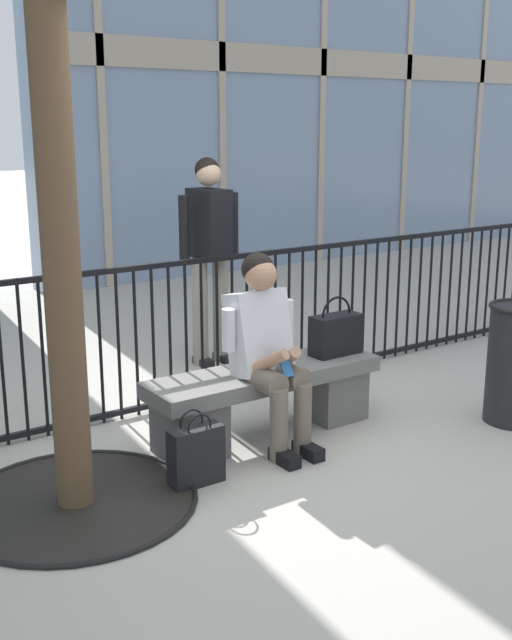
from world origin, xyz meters
name	(u,v)px	position (x,y,z in m)	size (l,w,h in m)	color
ground_plane	(265,434)	(0.00, 0.00, 0.00)	(60.00, 60.00, 0.00)	#B2ADA3
stone_bench	(265,395)	(0.00, 0.00, 0.27)	(1.60, 0.44, 0.45)	slate
seated_person_with_phone	(267,345)	(-0.08, -0.13, 0.65)	(0.52, 0.66, 1.21)	#6B6051
handbag_on_bench	(336,334)	(0.58, -0.01, 0.59)	(0.36, 0.16, 0.40)	black
shopping_bag	(196,455)	(-0.73, -0.37, 0.17)	(0.31, 0.13, 0.43)	black
bystander_at_railing	(209,245)	(0.54, 1.55, 1.00)	(0.55, 0.39, 1.71)	gray
plaza_railing	(202,330)	(0.00, 0.78, 0.53)	(9.39, 0.04, 1.06)	black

